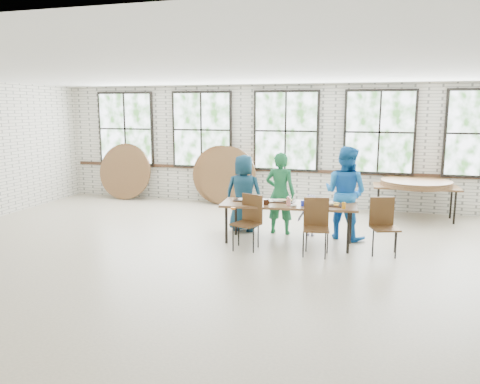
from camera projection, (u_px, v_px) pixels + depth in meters
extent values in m
plane|color=beige|center=(233.00, 260.00, 7.59)|extent=(12.00, 12.00, 0.00)
plane|color=white|center=(233.00, 70.00, 7.06)|extent=(12.00, 12.00, 0.00)
plane|color=silver|center=(286.00, 146.00, 11.58)|extent=(12.00, 0.00, 12.00)
plane|color=silver|center=(33.00, 251.00, 3.07)|extent=(12.00, 0.00, 12.00)
cube|color=#422819|center=(285.00, 170.00, 11.66)|extent=(11.80, 0.05, 0.08)
cube|color=black|center=(126.00, 129.00, 12.66)|extent=(1.62, 0.05, 1.97)
cube|color=white|center=(125.00, 129.00, 12.63)|extent=(1.50, 0.01, 1.85)
cube|color=black|center=(202.00, 130.00, 12.06)|extent=(1.62, 0.05, 1.97)
cube|color=white|center=(201.00, 130.00, 12.03)|extent=(1.50, 0.01, 1.85)
cube|color=black|center=(286.00, 131.00, 11.46)|extent=(1.62, 0.05, 1.97)
cube|color=white|center=(286.00, 131.00, 11.42)|extent=(1.50, 0.01, 1.85)
cube|color=black|center=(379.00, 132.00, 10.85)|extent=(1.62, 0.05, 1.97)
cube|color=white|center=(379.00, 132.00, 10.82)|extent=(1.50, 0.01, 1.85)
cube|color=brown|center=(289.00, 205.00, 8.39)|extent=(2.47, 1.03, 0.04)
cylinder|color=black|center=(226.00, 224.00, 8.46)|extent=(0.05, 0.05, 0.70)
cylinder|color=black|center=(236.00, 217.00, 9.03)|extent=(0.05, 0.05, 0.70)
cylinder|color=black|center=(348.00, 233.00, 7.87)|extent=(0.05, 0.05, 0.70)
cylinder|color=black|center=(350.00, 225.00, 8.44)|extent=(0.05, 0.05, 0.70)
cube|color=#50341A|center=(246.00, 224.00, 8.08)|extent=(0.53, 0.52, 0.03)
cube|color=#50341A|center=(252.00, 208.00, 8.18)|extent=(0.40, 0.18, 0.50)
cylinder|color=black|center=(233.00, 239.00, 8.01)|extent=(0.02, 0.02, 0.44)
cylinder|color=black|center=(239.00, 234.00, 8.33)|extent=(0.02, 0.02, 0.44)
cylinder|color=black|center=(253.00, 240.00, 7.91)|extent=(0.02, 0.02, 0.44)
cylinder|color=black|center=(258.00, 235.00, 8.23)|extent=(0.02, 0.02, 0.44)
cube|color=#50341A|center=(316.00, 229.00, 7.74)|extent=(0.47, 0.45, 0.03)
cube|color=#50341A|center=(316.00, 212.00, 7.88)|extent=(0.42, 0.09, 0.50)
cylinder|color=black|center=(303.00, 245.00, 7.67)|extent=(0.02, 0.02, 0.44)
cylinder|color=black|center=(306.00, 239.00, 7.99)|extent=(0.02, 0.02, 0.44)
cylinder|color=black|center=(325.00, 246.00, 7.57)|extent=(0.02, 0.02, 0.44)
cylinder|color=black|center=(328.00, 241.00, 7.89)|extent=(0.02, 0.02, 0.44)
cube|color=#50341A|center=(385.00, 229.00, 7.78)|extent=(0.53, 0.52, 0.03)
cube|color=#50341A|center=(382.00, 211.00, 7.92)|extent=(0.41, 0.17, 0.50)
cylinder|color=black|center=(373.00, 244.00, 7.71)|extent=(0.02, 0.02, 0.44)
cylinder|color=black|center=(373.00, 238.00, 8.03)|extent=(0.02, 0.02, 0.44)
cylinder|color=black|center=(396.00, 246.00, 7.61)|extent=(0.02, 0.02, 0.44)
cylinder|color=black|center=(395.00, 240.00, 7.93)|extent=(0.02, 0.02, 0.44)
imported|color=navy|center=(244.00, 193.00, 9.27)|extent=(0.78, 0.53, 1.53)
imported|color=#1B6839|center=(280.00, 193.00, 9.06)|extent=(0.59, 0.39, 1.60)
imported|color=#1F1646|center=(311.00, 215.00, 8.97)|extent=(0.55, 0.35, 0.80)
imported|color=blue|center=(345.00, 193.00, 8.71)|extent=(1.04, 0.95, 1.74)
cube|color=brown|center=(416.00, 187.00, 10.27)|extent=(1.83, 0.82, 0.04)
cylinder|color=black|center=(378.00, 204.00, 10.29)|extent=(0.04, 0.04, 0.70)
cylinder|color=black|center=(378.00, 199.00, 10.81)|extent=(0.04, 0.04, 0.70)
cylinder|color=black|center=(455.00, 208.00, 9.86)|extent=(0.04, 0.04, 0.70)
cylinder|color=black|center=(451.00, 203.00, 10.38)|extent=(0.04, 0.04, 0.70)
cube|color=black|center=(247.00, 200.00, 8.66)|extent=(0.44, 0.33, 0.02)
cube|color=black|center=(282.00, 201.00, 8.55)|extent=(0.44, 0.33, 0.02)
cube|color=black|center=(329.00, 205.00, 8.24)|extent=(0.44, 0.33, 0.02)
cylinder|color=black|center=(266.00, 202.00, 8.28)|extent=(0.09, 0.09, 0.09)
cube|color=red|center=(289.00, 202.00, 8.22)|extent=(0.06, 0.06, 0.11)
cylinder|color=#1C2ED4|center=(303.00, 203.00, 8.17)|extent=(0.07, 0.07, 0.10)
cylinder|color=orange|center=(344.00, 205.00, 7.95)|extent=(0.07, 0.07, 0.11)
cylinder|color=white|center=(315.00, 204.00, 8.07)|extent=(0.17, 0.17, 0.10)
ellipsoid|color=white|center=(253.00, 203.00, 8.34)|extent=(0.11, 0.11, 0.05)
ellipsoid|color=white|center=(294.00, 205.00, 8.11)|extent=(0.11, 0.11, 0.05)
ellipsoid|color=white|center=(319.00, 204.00, 8.21)|extent=(0.11, 0.11, 0.05)
cylinder|color=brown|center=(416.00, 185.00, 10.26)|extent=(1.50, 1.50, 0.04)
cylinder|color=brown|center=(416.00, 183.00, 10.25)|extent=(1.50, 1.50, 0.04)
cylinder|color=brown|center=(416.00, 181.00, 10.25)|extent=(1.50, 1.50, 0.04)
cylinder|color=brown|center=(125.00, 171.00, 12.68)|extent=(1.50, 0.28, 1.49)
cylinder|color=brown|center=(125.00, 172.00, 12.58)|extent=(1.50, 0.32, 1.48)
cylinder|color=brown|center=(220.00, 175.00, 11.94)|extent=(1.50, 0.23, 1.49)
cylinder|color=brown|center=(227.00, 176.00, 11.78)|extent=(1.50, 0.23, 1.49)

